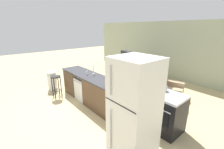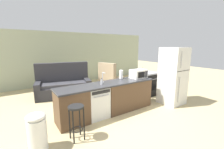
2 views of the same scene
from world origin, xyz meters
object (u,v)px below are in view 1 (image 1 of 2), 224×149
kettle (164,87)px  trash_bin (52,80)px  refrigerator (134,110)px  dishwasher (86,87)px  soap_bottle (87,72)px  paper_towel_roll (110,75)px  armchair (166,89)px  microwave (117,82)px  stove_range (165,112)px  bar_stool (56,82)px  couch (130,73)px

kettle → trash_bin: bearing=-162.4°
refrigerator → kettle: size_ratio=9.16×
dishwasher → soap_bottle: 0.58m
dishwasher → paper_towel_roll: bearing=11.7°
trash_bin → armchair: bearing=38.0°
microwave → dishwasher: bearing=180.0°
stove_range → bar_stool: stove_range is taller
trash_bin → stove_range: bearing=15.3°
kettle → couch: 3.16m
paper_towel_roll → trash_bin: 2.75m
dishwasher → trash_bin: (-1.54, -0.58, -0.04)m
dishwasher → stove_range: stove_range is taller
stove_range → soap_bottle: (-2.43, -0.57, 0.52)m
refrigerator → armchair: refrigerator is taller
dishwasher → armchair: (1.78, 2.01, -0.07)m
dishwasher → soap_bottle: bearing=-8.7°
bar_stool → armchair: armchair is taller
trash_bin → armchair: (3.32, 2.60, -0.03)m
paper_towel_roll → dishwasher: bearing=-168.3°
microwave → paper_towel_roll: bearing=158.6°
microwave → armchair: armchair is taller
stove_range → armchair: size_ratio=0.75×
dishwasher → trash_bin: size_ratio=1.14×
microwave → couch: (-1.73, 2.36, -0.65)m
stove_range → trash_bin: (-4.14, -1.13, -0.07)m
refrigerator → paper_towel_roll: (-1.59, 0.76, 0.10)m
soap_bottle → couch: bearing=98.3°
refrigerator → soap_bottle: 2.49m
couch → refrigerator: bearing=-46.2°
microwave → trash_bin: microwave is taller
soap_bottle → armchair: armchair is taller
soap_bottle → microwave: bearing=1.0°
refrigerator → bar_stool: size_ratio=2.54×
trash_bin → armchair: armchair is taller
dishwasher → couch: (-0.18, 2.35, -0.03)m
kettle → trash_bin: kettle is taller
armchair → soap_bottle: bearing=-128.3°
soap_bottle → trash_bin: bearing=-162.0°
bar_stool → trash_bin: same height
dishwasher → kettle: bearing=15.6°
bar_stool → couch: couch is taller
microwave → refrigerator: bearing=-27.6°
dishwasher → microwave: bearing=-0.0°
couch → armchair: size_ratio=1.79×
dishwasher → trash_bin: bearing=-159.3°
bar_stool → armchair: bearing=46.1°
refrigerator → kettle: 1.24m
paper_towel_roll → soap_bottle: (-0.85, -0.24, -0.07)m
refrigerator → bar_stool: (-3.42, -0.13, -0.40)m
soap_bottle → couch: (-0.35, 2.38, -0.58)m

